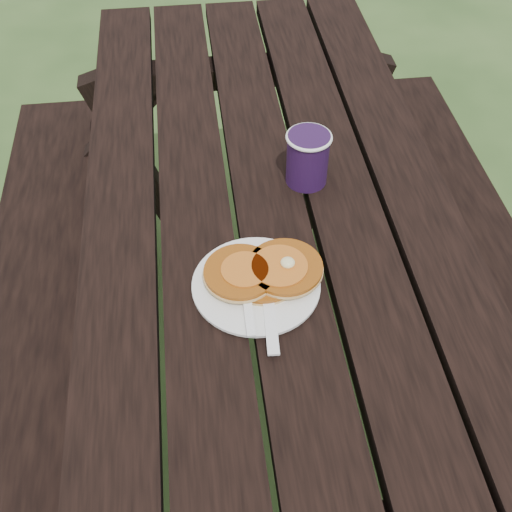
{
  "coord_description": "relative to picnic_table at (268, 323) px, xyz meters",
  "views": [
    {
      "loc": [
        -0.15,
        -0.94,
        1.63
      ],
      "look_at": [
        -0.05,
        -0.17,
        0.8
      ],
      "focal_mm": 45.0,
      "sensor_mm": 36.0,
      "label": 1
    }
  ],
  "objects": [
    {
      "name": "plate",
      "position": [
        -0.06,
        -0.2,
        0.39
      ],
      "size": [
        0.27,
        0.27,
        0.01
      ],
      "primitive_type": "cylinder",
      "rotation": [
        0.0,
        0.0,
        0.24
      ],
      "color": "white",
      "rests_on": "picnic_table"
    },
    {
      "name": "fork",
      "position": [
        -0.08,
        -0.27,
        0.4
      ],
      "size": [
        0.03,
        0.16,
        0.01
      ],
      "primitive_type": null,
      "rotation": [
        0.0,
        0.0,
        -0.02
      ],
      "color": "white",
      "rests_on": "plate"
    },
    {
      "name": "ground",
      "position": [
        0.0,
        0.0,
        -0.37
      ],
      "size": [
        60.0,
        60.0,
        0.0
      ],
      "primitive_type": "plane",
      "color": "#2A441D",
      "rests_on": "ground"
    },
    {
      "name": "pancake_stack",
      "position": [
        -0.04,
        -0.19,
        0.41
      ],
      "size": [
        0.21,
        0.14,
        0.04
      ],
      "rotation": [
        0.0,
        0.0,
        0.29
      ],
      "color": "#9E5011",
      "rests_on": "plate"
    },
    {
      "name": "picnic_table",
      "position": [
        0.0,
        0.0,
        0.0
      ],
      "size": [
        1.36,
        1.8,
        0.75
      ],
      "color": "black",
      "rests_on": "ground"
    },
    {
      "name": "knife",
      "position": [
        -0.04,
        -0.27,
        0.39
      ],
      "size": [
        0.03,
        0.18,
        0.0
      ],
      "primitive_type": "cube",
      "rotation": [
        0.0,
        0.0,
        -0.06
      ],
      "color": "white",
      "rests_on": "plate"
    },
    {
      "name": "coffee_cup",
      "position": [
        0.08,
        0.08,
        0.45
      ],
      "size": [
        0.09,
        0.09,
        0.11
      ],
      "rotation": [
        0.0,
        0.0,
        0.2
      ],
      "color": "#271038",
      "rests_on": "picnic_table"
    }
  ]
}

